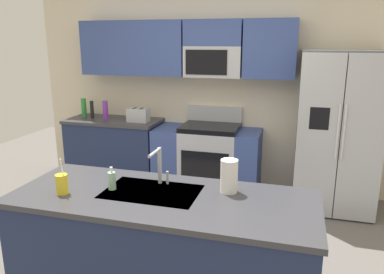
% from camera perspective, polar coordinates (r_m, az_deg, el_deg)
% --- Properties ---
extents(ground_plane, '(9.00, 9.00, 0.00)m').
position_cam_1_polar(ground_plane, '(3.52, -3.47, -19.22)').
color(ground_plane, '#66605B').
rests_on(ground_plane, ground).
extents(kitchen_wall_unit, '(5.20, 0.43, 2.60)m').
position_cam_1_polar(kitchen_wall_unit, '(4.99, 2.68, 8.98)').
color(kitchen_wall_unit, beige).
rests_on(kitchen_wall_unit, ground).
extents(back_counter, '(1.28, 0.63, 0.90)m').
position_cam_1_polar(back_counter, '(5.37, -11.59, -2.03)').
color(back_counter, '#1E2A4D').
rests_on(back_counter, ground).
extents(range_oven, '(1.36, 0.61, 1.10)m').
position_cam_1_polar(range_oven, '(4.92, 2.34, -3.36)').
color(range_oven, '#B7BABF').
rests_on(range_oven, ground).
extents(refrigerator, '(0.90, 0.76, 1.85)m').
position_cam_1_polar(refrigerator, '(4.62, 21.17, 0.68)').
color(refrigerator, '#4C4F54').
rests_on(refrigerator, ground).
extents(island_counter, '(2.14, 0.85, 0.90)m').
position_cam_1_polar(island_counter, '(2.86, -4.34, -17.09)').
color(island_counter, '#1E2A4D').
rests_on(island_counter, ground).
extents(toaster, '(0.28, 0.16, 0.18)m').
position_cam_1_polar(toaster, '(5.03, -8.18, 3.34)').
color(toaster, '#B7BABF').
rests_on(toaster, back_counter).
extents(pepper_mill, '(0.05, 0.05, 0.24)m').
position_cam_1_polar(pepper_mill, '(5.40, -14.97, 4.06)').
color(pepper_mill, black).
rests_on(pepper_mill, back_counter).
extents(bottle_green, '(0.07, 0.07, 0.26)m').
position_cam_1_polar(bottle_green, '(5.52, -16.13, 4.33)').
color(bottle_green, green).
rests_on(bottle_green, back_counter).
extents(bottle_purple, '(0.07, 0.07, 0.25)m').
position_cam_1_polar(bottle_purple, '(5.27, -13.04, 4.02)').
color(bottle_purple, purple).
rests_on(bottle_purple, back_counter).
extents(sink_faucet, '(0.08, 0.21, 0.28)m').
position_cam_1_polar(sink_faucet, '(2.80, -5.04, -3.99)').
color(sink_faucet, '#B7BABF').
rests_on(sink_faucet, island_counter).
extents(drink_cup_yellow, '(0.08, 0.08, 0.26)m').
position_cam_1_polar(drink_cup_yellow, '(2.81, -19.17, -6.76)').
color(drink_cup_yellow, yellow).
rests_on(drink_cup_yellow, island_counter).
extents(soap_dispenser, '(0.06, 0.06, 0.17)m').
position_cam_1_polar(soap_dispenser, '(2.79, -12.10, -6.47)').
color(soap_dispenser, '#A5D8B2').
rests_on(soap_dispenser, island_counter).
extents(paper_towel_roll, '(0.12, 0.12, 0.24)m').
position_cam_1_polar(paper_towel_roll, '(2.68, 5.66, -5.92)').
color(paper_towel_roll, white).
rests_on(paper_towel_roll, island_counter).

